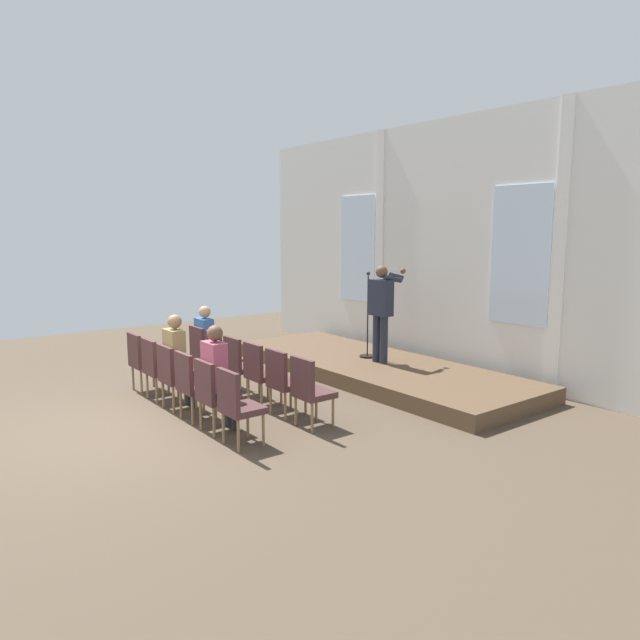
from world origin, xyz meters
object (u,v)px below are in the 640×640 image
Objects in this scene: speaker at (381,307)px; chair_r1_c2 at (173,373)px; chair_r0_c0 at (203,350)px; chair_r0_c4 at (283,378)px; mic_stand at (367,339)px; chair_r1_c4 at (213,392)px; chair_r0_c3 at (260,370)px; chair_r0_c1 at (220,356)px; chair_r1_c5 at (237,403)px; chair_r0_c5 at (309,388)px; chair_r0_c2 at (239,363)px; chair_r1_c3 at (192,382)px; audience_r1_c2 at (178,357)px; audience_r0_c0 at (207,339)px; audience_r1_c4 at (218,373)px; chair_r1_c0 at (142,358)px.

speaker is 1.79× the size of chair_r1_c2.
chair_r0_c0 is 2.41m from chair_r0_c4.
mic_stand reaches higher than chair_r1_c4.
mic_stand is at bearing 103.22° from chair_r0_c3.
chair_r0_c1 and chair_r1_c5 have the same top height.
chair_r1_c5 is (1.39, -3.65, -0.70)m from speaker.
mic_stand reaches higher than chair_r0_c4.
mic_stand is 1.65× the size of chair_r0_c5.
chair_r1_c5 is at bearing -63.88° from mic_stand.
chair_r0_c4 is at bearing 0.00° from chair_r0_c3.
speaker is 2.71m from chair_r0_c2.
chair_r0_c1 is 1.61m from chair_r1_c3.
mic_stand is 1.65× the size of chair_r1_c3.
chair_r1_c3 is at bearing -119.48° from chair_r0_c4.
audience_r1_c2 reaches higher than chair_r0_c1.
mic_stand is 1.65× the size of chair_r0_c1.
speaker is 3.02m from audience_r0_c0.
speaker reaches higher than chair_r0_c4.
mic_stand reaches higher than chair_r0_c3.
mic_stand is 1.13× the size of audience_r1_c4.
chair_r0_c3 and chair_r0_c5 have the same top height.
speaker is at bearing 68.39° from chair_r0_c1.
chair_r0_c5 is at bearing 60.52° from chair_r1_c4.
audience_r1_c2 is (1.21, -1.07, 0.04)m from audience_r0_c0.
chair_r0_c1 is 0.60m from chair_r0_c2.
chair_r0_c0 is 1.07m from chair_r1_c0.
chair_r1_c2 is (1.21, -1.15, -0.18)m from audience_r0_c0.
chair_r0_c2 is (1.21, 0.00, 0.00)m from chair_r0_c0.
speaker reaches higher than chair_r1_c5.
chair_r0_c1 is at bearing 0.00° from chair_r0_c0.
chair_r0_c5 is 2.07m from audience_r1_c2.
speaker reaches higher than chair_r0_c5.
audience_r0_c0 is at bearing -123.06° from speaker.
chair_r1_c3 is 1.00× the size of chair_r1_c4.
chair_r1_c4 is (1.21, 0.00, 0.00)m from chair_r1_c2.
chair_r0_c1 is 1.23m from chair_r1_c2.
chair_r0_c5 is 1.00× the size of chair_r1_c2.
chair_r0_c2 is at bearing 180.00° from chair_r0_c4.
speaker is 3.01m from chair_r0_c5.
chair_r0_c1 is at bearing 180.00° from chair_r0_c5.
mic_stand reaches higher than chair_r1_c5.
speaker reaches higher than audience_r1_c2.
chair_r1_c2 is 1.81m from chair_r1_c5.
chair_r1_c3 is 0.68× the size of audience_r1_c4.
chair_r0_c4 and chair_r0_c5 have the same top height.
chair_r0_c2 is at bearing 138.51° from chair_r1_c4.
chair_r0_c2 and chair_r0_c3 have the same top height.
chair_r0_c0 is at bearing 180.00° from chair_r0_c3.
chair_r0_c4 is at bearing 119.48° from chair_r1_c5.
audience_r1_c2 reaches higher than chair_r0_c3.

